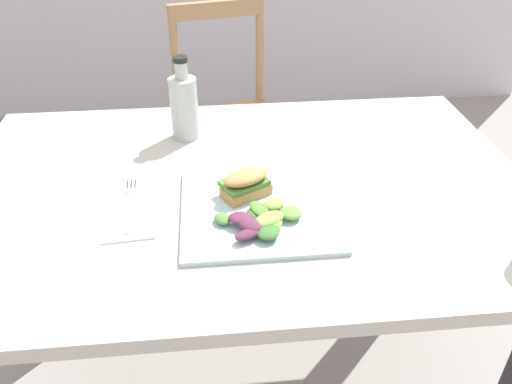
{
  "coord_description": "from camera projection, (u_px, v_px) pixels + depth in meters",
  "views": [
    {
      "loc": [
        -0.11,
        -0.79,
        1.33
      ],
      "look_at": [
        -0.03,
        0.06,
        0.76
      ],
      "focal_mm": 36.0,
      "sensor_mm": 36.0,
      "label": 1
    }
  ],
  "objects": [
    {
      "name": "bottle_cold_brew",
      "position": [
        184.0,
        110.0,
        1.23
      ],
      "size": [
        0.07,
        0.07,
        0.2
      ],
      "color": "#472819",
      "rests_on": "dining_table"
    },
    {
      "name": "napkin_folded",
      "position": [
        130.0,
        207.0,
        1.02
      ],
      "size": [
        0.11,
        0.23,
        0.0
      ],
      "primitive_type": "cube",
      "rotation": [
        0.0,
        0.0,
        0.08
      ],
      "color": "white",
      "rests_on": "dining_table"
    },
    {
      "name": "chair_wooden_far",
      "position": [
        230.0,
        120.0,
        2.01
      ],
      "size": [
        0.48,
        0.48,
        0.87
      ],
      "color": "tan",
      "rests_on": "ground"
    },
    {
      "name": "plate_lunch",
      "position": [
        258.0,
        210.0,
        1.01
      ],
      "size": [
        0.3,
        0.3,
        0.01
      ],
      "primitive_type": "cube",
      "color": "silver",
      "rests_on": "dining_table"
    },
    {
      "name": "salad_mixed_greens",
      "position": [
        262.0,
        219.0,
        0.95
      ],
      "size": [
        0.18,
        0.14,
        0.03
      ],
      "color": "#3D7033",
      "rests_on": "plate_lunch"
    },
    {
      "name": "fork_on_napkin",
      "position": [
        130.0,
        201.0,
        1.03
      ],
      "size": [
        0.03,
        0.19,
        0.0
      ],
      "color": "silver",
      "rests_on": "napkin_folded"
    },
    {
      "name": "sandwich_half_front",
      "position": [
        246.0,
        183.0,
        1.02
      ],
      "size": [
        0.11,
        0.1,
        0.06
      ],
      "color": "tan",
      "rests_on": "plate_lunch"
    },
    {
      "name": "dining_table",
      "position": [
        245.0,
        232.0,
        1.17
      ],
      "size": [
        1.22,
        0.81,
        0.74
      ],
      "color": "#BCB7AD",
      "rests_on": "ground"
    }
  ]
}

